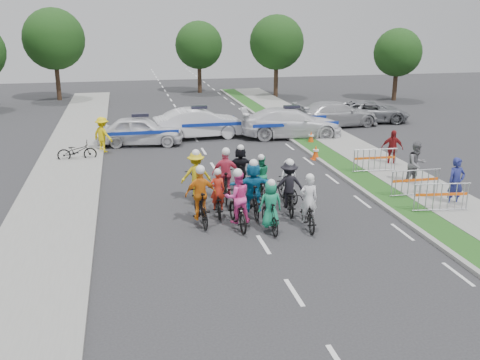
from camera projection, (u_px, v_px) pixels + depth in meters
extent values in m
plane|color=#28282B|center=(263.00, 245.00, 16.17)|extent=(90.00, 90.00, 0.00)
cube|color=gray|center=(353.00, 184.00, 21.87)|extent=(0.20, 60.00, 0.12)
cube|color=#234E19|center=(369.00, 183.00, 22.01)|extent=(1.20, 60.00, 0.11)
cube|color=gray|center=(408.00, 180.00, 22.38)|extent=(2.40, 60.00, 0.13)
cube|color=gray|center=(56.00, 204.00, 19.49)|extent=(3.00, 60.00, 0.13)
imported|color=black|center=(308.00, 213.00, 17.37)|extent=(0.84, 1.89, 0.96)
imported|color=white|center=(309.00, 199.00, 17.18)|extent=(0.62, 0.45, 1.60)
sphere|color=white|center=(310.00, 178.00, 16.91)|extent=(0.28, 0.28, 0.28)
imported|color=black|center=(270.00, 216.00, 17.07)|extent=(0.54, 1.70, 1.01)
imported|color=#1A9365|center=(270.00, 204.00, 16.90)|extent=(0.76, 0.51, 1.52)
sphere|color=white|center=(271.00, 183.00, 16.65)|extent=(0.26, 0.26, 0.26)
imported|color=black|center=(237.00, 212.00, 17.43)|extent=(0.81, 2.01, 1.03)
imported|color=#FF46A9|center=(237.00, 197.00, 17.23)|extent=(0.88, 0.70, 1.72)
sphere|color=white|center=(238.00, 173.00, 16.94)|extent=(0.30, 0.30, 0.30)
imported|color=black|center=(201.00, 207.00, 17.65)|extent=(0.69, 1.99, 1.17)
imported|color=orange|center=(201.00, 194.00, 17.46)|extent=(1.06, 0.50, 1.76)
sphere|color=white|center=(200.00, 170.00, 17.17)|extent=(0.30, 0.30, 0.30)
imported|color=black|center=(288.00, 198.00, 18.77)|extent=(0.91, 1.98, 1.00)
imported|color=black|center=(289.00, 185.00, 18.57)|extent=(1.15, 0.76, 1.67)
sphere|color=white|center=(290.00, 163.00, 18.29)|extent=(0.29, 0.29, 0.29)
imported|color=black|center=(253.00, 199.00, 18.43)|extent=(0.59, 1.95, 1.16)
imported|color=#1673A9|center=(253.00, 187.00, 18.24)|extent=(1.63, 0.56, 1.75)
sphere|color=white|center=(254.00, 163.00, 17.95)|extent=(0.30, 0.30, 0.30)
imported|color=black|center=(218.00, 202.00, 18.55)|extent=(0.71, 1.70, 0.87)
imported|color=red|center=(218.00, 190.00, 18.36)|extent=(0.55, 0.39, 1.45)
sphere|color=white|center=(218.00, 172.00, 18.12)|extent=(0.25, 0.25, 0.25)
imported|color=black|center=(288.00, 189.00, 19.90)|extent=(0.72, 1.63, 0.95)
imported|color=white|center=(288.00, 178.00, 19.73)|extent=(0.76, 0.57, 1.42)
sphere|color=white|center=(289.00, 162.00, 19.50)|extent=(0.25, 0.25, 0.25)
imported|color=black|center=(260.00, 186.00, 20.29)|extent=(0.66, 1.71, 0.89)
imported|color=#1A905F|center=(261.00, 175.00, 20.11)|extent=(0.74, 0.59, 1.48)
sphere|color=white|center=(261.00, 158.00, 19.86)|extent=(0.26, 0.26, 0.26)
imported|color=black|center=(226.00, 185.00, 19.93)|extent=(0.85, 2.02, 1.18)
imported|color=#E43F62|center=(226.00, 173.00, 19.74)|extent=(1.09, 0.58, 1.76)
sphere|color=white|center=(226.00, 152.00, 19.45)|extent=(0.31, 0.31, 0.31)
imported|color=black|center=(196.00, 188.00, 19.88)|extent=(0.72, 1.98, 1.03)
imported|color=gold|center=(196.00, 174.00, 19.68)|extent=(1.12, 0.66, 1.72)
sphere|color=white|center=(196.00, 153.00, 19.40)|extent=(0.30, 0.30, 0.30)
imported|color=black|center=(240.00, 177.00, 21.21)|extent=(0.75, 1.82, 1.06)
imported|color=black|center=(240.00, 166.00, 21.04)|extent=(1.53, 0.68, 1.59)
sphere|color=white|center=(241.00, 148.00, 20.77)|extent=(0.28, 0.28, 0.28)
imported|color=silver|center=(141.00, 131.00, 28.58)|extent=(4.73, 2.49, 1.53)
imported|color=silver|center=(199.00, 123.00, 30.17)|extent=(5.21, 2.20, 1.67)
imported|color=silver|center=(291.00, 123.00, 30.35)|extent=(6.01, 3.13, 1.66)
imported|color=#ABACB0|center=(336.00, 114.00, 33.43)|extent=(5.56, 2.73, 1.56)
imported|color=slate|center=(370.00, 111.00, 34.81)|extent=(5.29, 3.11, 1.38)
imported|color=navy|center=(456.00, 182.00, 19.21)|extent=(0.68, 0.46, 1.81)
imported|color=slate|center=(416.00, 164.00, 21.57)|extent=(0.99, 0.83, 1.81)
imported|color=maroon|center=(392.00, 148.00, 24.42)|extent=(1.07, 0.71, 1.69)
imported|color=yellow|center=(103.00, 135.00, 27.00)|extent=(1.30, 1.29, 1.80)
cube|color=#F24C0C|center=(315.00, 159.00, 25.83)|extent=(0.40, 0.40, 0.03)
cone|color=#F24C0C|center=(316.00, 152.00, 25.73)|extent=(0.36, 0.36, 0.70)
cylinder|color=silver|center=(316.00, 150.00, 25.70)|extent=(0.29, 0.29, 0.08)
cube|color=#F24C0C|center=(311.00, 143.00, 29.02)|extent=(0.40, 0.40, 0.03)
cone|color=#F24C0C|center=(311.00, 137.00, 28.92)|extent=(0.36, 0.36, 0.70)
cylinder|color=silver|center=(311.00, 136.00, 28.89)|extent=(0.29, 0.29, 0.08)
imported|color=black|center=(77.00, 151.00, 25.43)|extent=(1.85, 0.71, 0.96)
cylinder|color=#382619|center=(276.00, 78.00, 45.55)|extent=(0.36, 0.36, 3.25)
sphere|color=#163C13|center=(277.00, 42.00, 44.70)|extent=(4.55, 4.55, 4.55)
cylinder|color=#382619|center=(395.00, 83.00, 43.74)|extent=(0.36, 0.36, 2.75)
sphere|color=#163C13|center=(398.00, 52.00, 43.01)|extent=(3.85, 3.85, 3.85)
cylinder|color=#382619|center=(58.00, 79.00, 43.70)|extent=(0.36, 0.36, 3.50)
sphere|color=#163C13|center=(54.00, 39.00, 42.77)|extent=(4.90, 4.90, 4.90)
cylinder|color=#382619|center=(200.00, 76.00, 48.10)|extent=(0.36, 0.36, 3.00)
sphere|color=#163C13|center=(199.00, 45.00, 47.31)|extent=(4.20, 4.20, 4.20)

